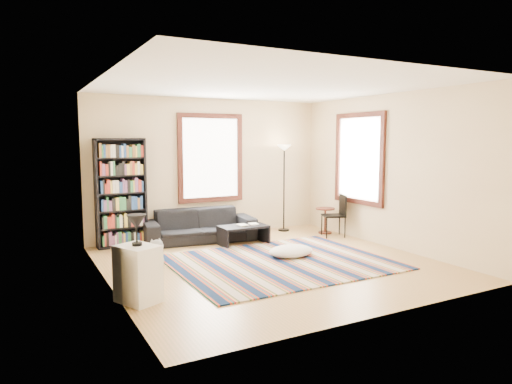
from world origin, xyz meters
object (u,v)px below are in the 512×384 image
coffee_table (243,235)px  sofa (199,225)px  bookshelf (121,193)px  floor_cushion (291,251)px  floor_lamp (284,188)px  folding_chair (333,216)px  dog (153,255)px  side_table (325,221)px  white_cabinet (138,274)px

coffee_table → sofa: bearing=134.0°
bookshelf → floor_cushion: bookshelf is taller
floor_lamp → coffee_table: bearing=-151.0°
bookshelf → floor_cushion: bearing=-42.2°
folding_chair → dog: 4.01m
sofa → floor_lamp: bearing=9.4°
sofa → dog: (-1.36, -1.61, -0.06)m
floor_cushion → floor_lamp: size_ratio=0.42×
side_table → dog: 4.13m
side_table → folding_chair: folding_chair is taller
bookshelf → floor_cushion: size_ratio=2.55×
coffee_table → white_cabinet: size_ratio=1.29×
floor_lamp → dog: size_ratio=3.64×
coffee_table → folding_chair: 1.97m
sofa → white_cabinet: bearing=-117.2°
floor_lamp → dog: bearing=-153.0°
floor_lamp → folding_chair: size_ratio=2.16×
side_table → folding_chair: (-0.05, -0.34, 0.16)m
sofa → folding_chair: folding_chair is taller
white_cabinet → coffee_table: bearing=16.2°
bookshelf → folding_chair: bearing=-16.0°
bookshelf → floor_lamp: (3.41, -0.17, -0.07)m
folding_chair → dog: bearing=-149.0°
sofa → coffee_table: sofa is taller
folding_chair → bookshelf: bearing=-175.6°
coffee_table → dog: (-1.99, -0.96, 0.08)m
side_table → sofa: bearing=168.4°
bookshelf → sofa: bearing=-10.7°
bookshelf → side_table: 4.19m
sofa → floor_cushion: sofa is taller
side_table → folding_chair: bearing=-98.3°
bookshelf → white_cabinet: 3.18m
coffee_table → folding_chair: folding_chair is taller
sofa → coffee_table: (0.63, -0.65, -0.13)m
coffee_table → floor_lamp: bearing=29.0°
sofa → folding_chair: size_ratio=2.49×
floor_cushion → coffee_table: bearing=103.9°
coffee_table → folding_chair: bearing=-6.6°
white_cabinet → dog: bearing=42.4°
bookshelf → folding_chair: size_ratio=2.33×
sofa → bookshelf: (-1.42, 0.27, 0.69)m
coffee_table → floor_cushion: size_ratio=1.15×
coffee_table → folding_chair: (1.94, -0.23, 0.25)m
floor_lamp → side_table: 1.12m
dog → floor_cushion: bearing=-10.1°
bookshelf → floor_lamp: bookshelf is taller
sofa → bookshelf: 1.60m
coffee_table → side_table: 2.00m
folding_chair → white_cabinet: 4.85m
side_table → white_cabinet: 5.04m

